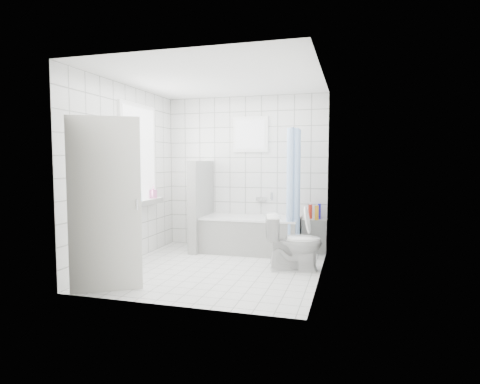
% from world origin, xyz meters
% --- Properties ---
extents(ground, '(3.00, 3.00, 0.00)m').
position_xyz_m(ground, '(0.00, 0.00, 0.00)').
color(ground, white).
rests_on(ground, ground).
extents(ceiling, '(3.00, 3.00, 0.00)m').
position_xyz_m(ceiling, '(0.00, 0.00, 2.60)').
color(ceiling, white).
rests_on(ceiling, ground).
extents(wall_back, '(2.80, 0.02, 2.60)m').
position_xyz_m(wall_back, '(0.00, 1.50, 1.30)').
color(wall_back, white).
rests_on(wall_back, ground).
extents(wall_front, '(2.80, 0.02, 2.60)m').
position_xyz_m(wall_front, '(0.00, -1.50, 1.30)').
color(wall_front, white).
rests_on(wall_front, ground).
extents(wall_left, '(0.02, 3.00, 2.60)m').
position_xyz_m(wall_left, '(-1.40, 0.00, 1.30)').
color(wall_left, white).
rests_on(wall_left, ground).
extents(wall_right, '(0.02, 3.00, 2.60)m').
position_xyz_m(wall_right, '(1.40, 0.00, 1.30)').
color(wall_right, white).
rests_on(wall_right, ground).
extents(window_left, '(0.01, 0.90, 1.40)m').
position_xyz_m(window_left, '(-1.35, 0.30, 1.60)').
color(window_left, white).
rests_on(window_left, wall_left).
extents(window_back, '(0.50, 0.01, 0.50)m').
position_xyz_m(window_back, '(0.10, 1.46, 1.95)').
color(window_back, white).
rests_on(window_back, wall_back).
extents(window_sill, '(0.18, 1.02, 0.08)m').
position_xyz_m(window_sill, '(-1.31, 0.30, 0.86)').
color(window_sill, white).
rests_on(window_sill, wall_left).
extents(door, '(0.71, 0.44, 2.00)m').
position_xyz_m(door, '(-0.91, -1.27, 1.00)').
color(door, silver).
rests_on(door, ground).
extents(bathtub, '(1.57, 0.77, 0.58)m').
position_xyz_m(bathtub, '(0.19, 1.12, 0.29)').
color(bathtub, white).
rests_on(bathtub, ground).
extents(partition_wall, '(0.15, 0.85, 1.50)m').
position_xyz_m(partition_wall, '(-0.66, 1.07, 0.75)').
color(partition_wall, white).
rests_on(partition_wall, ground).
extents(tiled_ledge, '(0.40, 0.24, 0.55)m').
position_xyz_m(tiled_ledge, '(1.21, 1.38, 0.28)').
color(tiled_ledge, white).
rests_on(tiled_ledge, ground).
extents(toilet, '(0.84, 0.60, 0.78)m').
position_xyz_m(toilet, '(1.03, 0.21, 0.39)').
color(toilet, white).
rests_on(toilet, ground).
extents(curtain_rod, '(0.02, 0.80, 0.02)m').
position_xyz_m(curtain_rod, '(0.92, 1.10, 2.00)').
color(curtain_rod, silver).
rests_on(curtain_rod, wall_back).
extents(shower_curtain, '(0.14, 0.48, 1.78)m').
position_xyz_m(shower_curtain, '(0.92, 0.97, 1.10)').
color(shower_curtain, '#5293F2').
rests_on(shower_curtain, curtain_rod).
extents(tub_faucet, '(0.18, 0.06, 0.06)m').
position_xyz_m(tub_faucet, '(0.29, 1.46, 0.85)').
color(tub_faucet, silver).
rests_on(tub_faucet, wall_back).
extents(sill_bottles, '(0.16, 0.80, 0.30)m').
position_xyz_m(sill_bottles, '(-1.30, 0.13, 1.03)').
color(sill_bottles, '#EA5BAE').
rests_on(sill_bottles, window_sill).
extents(ledge_bottles, '(0.20, 0.19, 0.25)m').
position_xyz_m(ledge_bottles, '(1.21, 1.37, 0.67)').
color(ledge_bottles, '#FFA91A').
rests_on(ledge_bottles, tiled_ledge).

